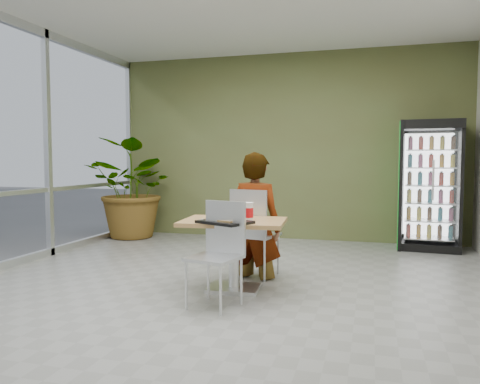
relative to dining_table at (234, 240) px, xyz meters
name	(u,v)px	position (x,y,z in m)	size (l,w,h in m)	color
ground	(223,293)	(-0.07, -0.14, -0.54)	(7.00, 7.00, 0.00)	gray
room_envelope	(223,138)	(-0.07, -0.14, 1.06)	(6.00, 7.00, 3.20)	silver
dining_table	(234,240)	(0.00, 0.00, 0.00)	(1.12, 0.83, 0.75)	#A48546
chair_far	(252,226)	(0.06, 0.54, 0.07)	(0.55, 0.55, 1.04)	silver
chair_near	(220,245)	(0.01, -0.49, 0.04)	(0.53, 0.53, 0.98)	silver
seated_woman	(255,228)	(0.09, 0.60, 0.05)	(0.65, 0.42, 1.77)	black
pizza_plate	(231,218)	(-0.03, 0.03, 0.23)	(0.32, 0.30, 0.03)	silver
soda_cup	(248,212)	(0.17, -0.03, 0.30)	(0.11, 0.11, 0.19)	silver
napkin_stack	(205,221)	(-0.24, -0.20, 0.22)	(0.13, 0.13, 0.02)	silver
cafeteria_tray	(225,222)	(-0.01, -0.29, 0.23)	(0.49, 0.36, 0.03)	black
beverage_fridge	(430,185)	(2.24, 2.99, 0.45)	(0.95, 0.76, 1.97)	black
potted_plant	(135,188)	(-2.61, 2.72, 0.33)	(1.57, 1.36, 1.74)	#276127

